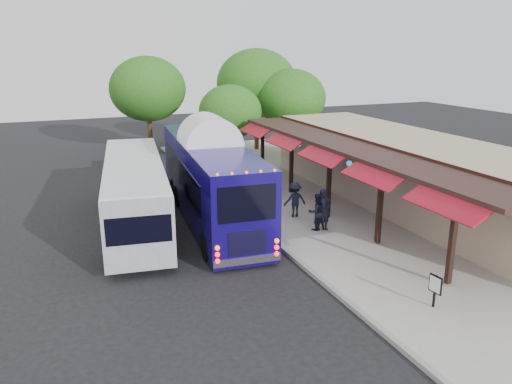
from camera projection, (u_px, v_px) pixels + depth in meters
name	position (u px, v px, depth m)	size (l,w,h in m)	color
ground	(295.00, 262.00, 19.21)	(90.00, 90.00, 0.00)	black
sidewalk	(349.00, 213.00, 24.57)	(10.00, 40.00, 0.15)	#9E9B93
curb	(256.00, 227.00, 22.75)	(0.20, 40.00, 0.16)	gray
station_shelter	(408.00, 172.00, 25.32)	(8.15, 20.00, 3.60)	tan
coach_bus	(210.00, 176.00, 23.43)	(3.73, 12.57, 3.97)	#12085F
city_bus	(135.00, 191.00, 22.53)	(4.08, 11.75, 3.09)	gray
ped_a	(323.00, 210.00, 21.89)	(0.68, 0.45, 1.87)	black
ped_b	(317.00, 212.00, 21.94)	(0.81, 0.63, 1.66)	black
ped_c	(267.00, 177.00, 28.01)	(0.93, 0.39, 1.58)	black
ped_d	(295.00, 200.00, 23.63)	(1.09, 0.62, 1.68)	black
sign_board	(435.00, 286.00, 15.37)	(0.11, 0.49, 1.07)	black
tree_left	(230.00, 112.00, 34.09)	(4.33, 4.33, 5.54)	#382314
tree_mid	(257.00, 83.00, 38.33)	(6.16, 6.16, 7.89)	#382314
tree_right	(291.00, 99.00, 36.56)	(5.06, 5.06, 6.47)	#382314
tree_far	(148.00, 89.00, 37.63)	(5.74, 5.74, 7.35)	#382314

